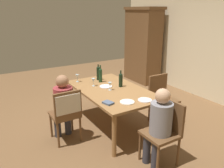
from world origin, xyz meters
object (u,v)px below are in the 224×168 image
at_px(chair_far_right, 161,95).
at_px(wine_glass_centre, 110,84).
at_px(person_man_bearded, 63,103).
at_px(wine_glass_near_left, 77,77).
at_px(wine_bottle_short_olive, 121,80).
at_px(dining_table, 112,93).
at_px(dinner_plate_host, 145,100).
at_px(armoire_cabinet, 143,45).
at_px(chair_near, 67,110).
at_px(wine_bottle_tall_green, 98,73).
at_px(dinner_plate_guest_left, 106,86).
at_px(wine_bottle_dark_red, 100,75).
at_px(chair_right_end, 165,128).
at_px(wine_glass_near_right, 93,81).
at_px(person_woman_host, 159,122).
at_px(dinner_plate_guest_right, 127,102).

height_order(chair_far_right, wine_glass_centre, chair_far_right).
bearing_deg(person_man_bearded, wine_glass_near_left, 52.00).
relative_size(wine_bottle_short_olive, wine_glass_near_left, 2.11).
xyz_separation_m(dining_table, dinner_plate_host, (0.72, 0.17, 0.08)).
distance_m(armoire_cabinet, chair_near, 3.88).
xyz_separation_m(person_man_bearded, wine_bottle_tall_green, (-0.61, 0.98, 0.23)).
bearing_deg(dinner_plate_guest_left, wine_bottle_dark_red, 169.79).
distance_m(chair_right_end, wine_bottle_dark_red, 1.81).
height_order(wine_bottle_tall_green, dinner_plate_host, wine_bottle_tall_green).
distance_m(chair_far_right, wine_bottle_dark_red, 1.25).
xyz_separation_m(chair_near, wine_bottle_short_olive, (-0.16, 1.13, 0.28)).
relative_size(chair_right_end, dinner_plate_host, 4.13).
height_order(armoire_cabinet, wine_bottle_dark_red, armoire_cabinet).
xyz_separation_m(wine_bottle_tall_green, wine_glass_near_right, (0.29, -0.26, -0.05)).
relative_size(person_man_bearded, wine_glass_centre, 7.63).
bearing_deg(dinner_plate_guest_left, dining_table, 9.47).
relative_size(armoire_cabinet, wine_glass_centre, 14.63).
xyz_separation_m(wine_glass_near_left, wine_glass_centre, (0.76, 0.31, 0.00)).
height_order(person_woman_host, wine_glass_centre, person_woman_host).
bearing_deg(wine_glass_centre, dinner_plate_guest_left, 172.82).
relative_size(person_man_bearded, wine_bottle_short_olive, 3.62).
bearing_deg(wine_glass_centre, armoire_cabinet, 130.85).
distance_m(wine_bottle_tall_green, wine_glass_centre, 0.66).
bearing_deg(person_man_bearded, wine_bottle_tall_green, 31.91).
distance_m(person_woman_host, wine_glass_centre, 1.28).
relative_size(dinner_plate_host, dinner_plate_guest_right, 0.96).
height_order(wine_glass_near_left, dinner_plate_host, wine_glass_near_left).
distance_m(dining_table, wine_glass_near_left, 0.84).
bearing_deg(chair_right_end, chair_near, 40.87).
xyz_separation_m(armoire_cabinet, wine_bottle_tall_green, (1.37, -2.23, -0.21)).
height_order(wine_bottle_short_olive, wine_glass_near_right, wine_bottle_short_olive).
relative_size(armoire_cabinet, wine_bottle_tall_green, 6.70).
height_order(dining_table, chair_far_right, chair_far_right).
xyz_separation_m(dining_table, wine_glass_near_right, (-0.34, -0.20, 0.18)).
xyz_separation_m(chair_near, person_man_bearded, (-0.15, 0.00, 0.06)).
relative_size(wine_glass_near_left, dinner_plate_host, 0.67).
xyz_separation_m(armoire_cabinet, person_man_bearded, (1.98, -3.21, -0.44)).
relative_size(chair_right_end, wine_bottle_tall_green, 2.83).
xyz_separation_m(armoire_cabinet, chair_near, (2.13, -3.21, -0.50)).
bearing_deg(wine_glass_near_right, wine_bottle_short_olive, 54.08).
distance_m(chair_near, person_woman_host, 1.47).
distance_m(armoire_cabinet, wine_glass_centre, 3.11).
bearing_deg(armoire_cabinet, person_man_bearded, -58.31).
xyz_separation_m(dining_table, person_man_bearded, (-0.03, -0.92, -0.00)).
bearing_deg(wine_glass_near_left, chair_near, -32.86).
relative_size(chair_far_right, wine_bottle_dark_red, 2.68).
bearing_deg(wine_bottle_dark_red, wine_bottle_tall_green, 168.31).
height_order(chair_right_end, chair_far_right, same).
relative_size(person_woman_host, wine_glass_near_right, 7.60).
bearing_deg(wine_glass_centre, wine_glass_near_right, -157.26).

